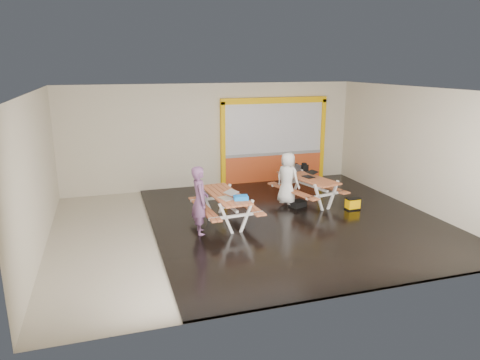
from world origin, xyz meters
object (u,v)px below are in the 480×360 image
object	(u,v)px
person_left	(200,201)
laptop_right	(310,175)
blue_pouch	(241,198)
backpack	(304,170)
person_right	(288,178)
dark_case	(298,204)
picnic_table_right	(308,183)
laptop_left	(228,196)
picnic_table_left	(225,201)
fluke_bag	(353,204)
toolbox	(293,168)

from	to	relation	value
person_left	laptop_right	world-z (taller)	person_left
blue_pouch	backpack	distance (m)	3.99
person_right	blue_pouch	distance (m)	2.38
backpack	dark_case	world-z (taller)	backpack
person_right	picnic_table_right	bearing A→B (deg)	-117.30
laptop_left	dark_case	xyz separation A→B (m)	(2.42, 1.04, -0.76)
picnic_table_left	laptop_right	xyz separation A→B (m)	(2.88, 0.93, 0.26)
backpack	dark_case	bearing A→B (deg)	-120.99
person_right	blue_pouch	world-z (taller)	person_right
picnic_table_left	picnic_table_right	xyz separation A→B (m)	(2.81, 0.92, 0.01)
laptop_left	fluke_bag	size ratio (longest dim) A/B	1.25
blue_pouch	toolbox	bearing A→B (deg)	43.48
blue_pouch	fluke_bag	xyz separation A→B (m)	(3.54, 0.54, -0.67)
person_left	toolbox	world-z (taller)	person_left
backpack	blue_pouch	bearing A→B (deg)	-138.42
picnic_table_left	dark_case	xyz separation A→B (m)	(2.38, 0.64, -0.51)
picnic_table_right	laptop_right	xyz separation A→B (m)	(0.06, 0.01, 0.25)
person_left	fluke_bag	size ratio (longest dim) A/B	4.19
blue_pouch	toolbox	xyz separation A→B (m)	(2.46, 2.33, 0.06)
picnic_table_left	person_right	distance (m)	2.30
backpack	picnic_table_left	bearing A→B (deg)	-147.65
person_right	toolbox	xyz separation A→B (m)	(0.57, 0.88, 0.06)
blue_pouch	backpack	size ratio (longest dim) A/B	0.79
person_right	blue_pouch	xyz separation A→B (m)	(-1.89, -1.45, 0.01)
person_right	blue_pouch	size ratio (longest dim) A/B	4.35
laptop_right	backpack	size ratio (longest dim) A/B	1.05
laptop_right	toolbox	distance (m)	0.82
picnic_table_right	picnic_table_left	bearing A→B (deg)	-161.95
laptop_left	toolbox	xyz separation A→B (m)	(2.74, 2.13, 0.05)
person_right	laptop_left	xyz separation A→B (m)	(-2.17, -1.25, 0.01)
toolbox	blue_pouch	bearing A→B (deg)	-136.52
laptop_right	dark_case	distance (m)	0.95
picnic_table_right	person_right	xyz separation A→B (m)	(-0.69, -0.07, 0.23)
picnic_table_left	person_left	bearing A→B (deg)	-146.49
person_left	laptop_right	distance (m)	3.93
laptop_right	fluke_bag	xyz separation A→B (m)	(0.91, -0.99, -0.68)
toolbox	backpack	world-z (taller)	toolbox
blue_pouch	dark_case	distance (m)	2.59
laptop_left	blue_pouch	xyz separation A→B (m)	(0.28, -0.20, -0.01)
blue_pouch	toolbox	distance (m)	3.39
person_left	person_right	size ratio (longest dim) A/B	1.13
picnic_table_right	fluke_bag	distance (m)	1.45
picnic_table_left	laptop_left	size ratio (longest dim) A/B	4.27
person_left	person_right	distance (m)	3.21
picnic_table_left	backpack	bearing A→B (deg)	32.35
fluke_bag	picnic_table_left	bearing A→B (deg)	179.02
person_left	backpack	world-z (taller)	person_left
picnic_table_left	blue_pouch	xyz separation A→B (m)	(0.24, -0.61, 0.25)
picnic_table_right	person_right	bearing A→B (deg)	-174.26
picnic_table_right	fluke_bag	xyz separation A→B (m)	(0.97, -0.98, -0.43)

